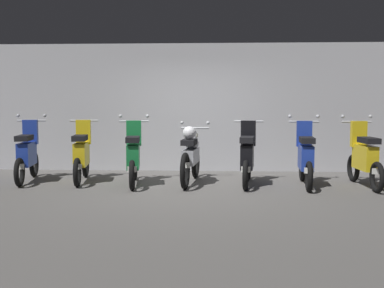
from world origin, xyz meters
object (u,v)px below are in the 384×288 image
at_px(motorbike_slot_5, 305,157).
at_px(motorbike_slot_6, 364,158).
at_px(motorbike_slot_3, 191,155).
at_px(motorbike_slot_4, 247,156).
at_px(motorbike_slot_0, 27,154).
at_px(motorbike_slot_2, 133,156).
at_px(motorbike_slot_1, 82,154).

bearing_deg(motorbike_slot_5, motorbike_slot_6, -0.92).
bearing_deg(motorbike_slot_6, motorbike_slot_3, 176.37).
bearing_deg(motorbike_slot_4, motorbike_slot_5, -4.30).
bearing_deg(motorbike_slot_0, motorbike_slot_6, -2.31).
height_order(motorbike_slot_2, motorbike_slot_4, motorbike_slot_2).
bearing_deg(motorbike_slot_6, motorbike_slot_2, 179.76).
bearing_deg(motorbike_slot_0, motorbike_slot_2, -6.42).
height_order(motorbike_slot_0, motorbike_slot_5, same).
bearing_deg(motorbike_slot_2, motorbike_slot_4, 2.12).
bearing_deg(motorbike_slot_4, motorbike_slot_6, -2.61).
xyz_separation_m(motorbike_slot_3, motorbike_slot_5, (2.10, -0.18, -0.00)).
xyz_separation_m(motorbike_slot_1, motorbike_slot_3, (2.10, -0.09, 0.00)).
height_order(motorbike_slot_1, motorbike_slot_5, motorbike_slot_5).
height_order(motorbike_slot_0, motorbike_slot_4, motorbike_slot_0).
distance_m(motorbike_slot_4, motorbike_slot_6, 2.09).
height_order(motorbike_slot_3, motorbike_slot_6, motorbike_slot_6).
relative_size(motorbike_slot_0, motorbike_slot_2, 1.00).
bearing_deg(motorbike_slot_2, motorbike_slot_0, 173.58).
xyz_separation_m(motorbike_slot_0, motorbike_slot_5, (5.25, -0.24, 0.00)).
relative_size(motorbike_slot_3, motorbike_slot_6, 1.16).
height_order(motorbike_slot_3, motorbike_slot_5, motorbike_slot_5).
bearing_deg(motorbike_slot_1, motorbike_slot_5, -3.74).
relative_size(motorbike_slot_2, motorbike_slot_3, 0.86).
bearing_deg(motorbike_slot_5, motorbike_slot_0, 177.42).
bearing_deg(motorbike_slot_3, motorbike_slot_2, -170.21).
height_order(motorbike_slot_2, motorbike_slot_3, motorbike_slot_2).
relative_size(motorbike_slot_0, motorbike_slot_4, 1.00).
height_order(motorbike_slot_5, motorbike_slot_6, same).
relative_size(motorbike_slot_1, motorbike_slot_2, 1.00).
distance_m(motorbike_slot_2, motorbike_slot_4, 2.11).
bearing_deg(motorbike_slot_0, motorbike_slot_1, 2.07).
xyz_separation_m(motorbike_slot_1, motorbike_slot_4, (3.16, -0.20, 0.00)).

